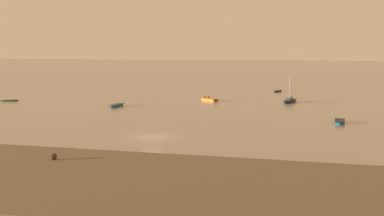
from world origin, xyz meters
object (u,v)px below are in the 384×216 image
(rowboat_moored_0, at_px, (117,106))
(rowboat_moored_2, at_px, (9,100))
(rowboat_moored_1, at_px, (340,122))
(motorboat_moored_1, at_px, (208,100))
(sailboat_moored_0, at_px, (290,101))
(rowboat_moored_4, at_px, (278,91))

(rowboat_moored_0, relative_size, rowboat_moored_2, 1.18)
(rowboat_moored_1, bearing_deg, rowboat_moored_0, -98.84)
(rowboat_moored_1, bearing_deg, motorboat_moored_1, -128.51)
(rowboat_moored_1, distance_m, motorboat_moored_1, 32.63)
(rowboat_moored_1, xyz_separation_m, rowboat_moored_2, (-62.49, 12.81, -0.02))
(rowboat_moored_1, xyz_separation_m, sailboat_moored_0, (-7.12, 23.50, 0.09))
(motorboat_moored_1, relative_size, rowboat_moored_2, 1.16)
(rowboat_moored_2, bearing_deg, rowboat_moored_4, 7.99)
(rowboat_moored_0, xyz_separation_m, rowboat_moored_2, (-24.70, 3.19, -0.03))
(rowboat_moored_2, bearing_deg, rowboat_moored_0, -31.30)
(rowboat_moored_2, height_order, sailboat_moored_0, sailboat_moored_0)
(rowboat_moored_1, distance_m, rowboat_moored_4, 46.48)
(rowboat_moored_1, relative_size, motorboat_moored_1, 0.95)
(rowboat_moored_1, distance_m, rowboat_moored_2, 63.79)
(sailboat_moored_0, bearing_deg, motorboat_moored_1, -68.22)
(rowboat_moored_0, bearing_deg, rowboat_moored_2, 88.92)
(motorboat_moored_1, distance_m, rowboat_moored_2, 40.22)
(rowboat_moored_1, bearing_deg, rowboat_moored_2, -96.14)
(rowboat_moored_0, distance_m, sailboat_moored_0, 33.66)
(rowboat_moored_0, xyz_separation_m, rowboat_moored_1, (37.79, -9.62, -0.01))
(motorboat_moored_1, height_order, sailboat_moored_0, sailboat_moored_0)
(rowboat_moored_1, relative_size, sailboat_moored_0, 0.68)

